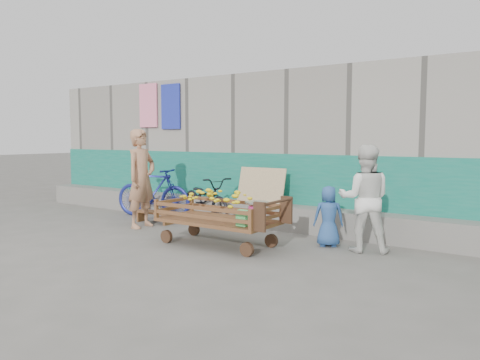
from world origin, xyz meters
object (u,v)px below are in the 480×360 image
Objects in this scene: vendor_man at (141,178)px; woman at (365,198)px; bicycle_dark at (206,200)px; child at (329,216)px; bench at (155,214)px; banana_cart at (216,208)px; bicycle_blue at (153,192)px.

woman is (4.16, 0.55, -0.13)m from vendor_man.
woman is 3.53m from bicycle_dark.
bicycle_dark is at bearing -29.50° from woman.
woman is 0.66m from child.
bicycle_dark reaches higher than bench.
banana_cart is 1.13× the size of bicycle_blue.
woman is (2.10, 0.93, 0.21)m from banana_cart.
bench is 0.90m from vendor_man.
banana_cart is 2.15× the size of child.
banana_cart is 2.00m from bicycle_dark.
bench is 0.78m from bicycle_blue.
child is (-0.57, -0.00, -0.32)m from woman.
bench is at bearing 10.27° from vendor_man.
bicycle_blue is (-2.69, 1.29, -0.05)m from banana_cart.
banana_cart is at bearing -104.78° from vendor_man.
vendor_man reaches higher than bench.
woman reaches higher than bicycle_dark.
woman is 4.81m from bicycle_blue.
bicycle_dark is at bearing -39.47° from child.
woman is 0.91× the size of bicycle_dark.
bench is at bearing -27.73° from child.
bicycle_dark is at bearing 133.38° from banana_cart.
child is at bearing -85.75° from vendor_man.
woman reaches higher than bicycle_blue.
vendor_man is at bearing -20.44° from child.
bench is 0.50× the size of bicycle_blue.
bench is 4.33m from woman.
vendor_man is 4.20m from woman.
banana_cart reaches higher than bench.
vendor_man is 1.36m from bicycle_dark.
bicycle_blue reaches higher than child.
bicycle_blue is at bearing -34.09° from child.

